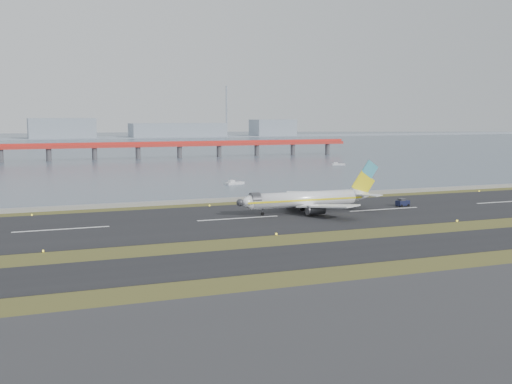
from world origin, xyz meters
The scene contains 12 objects.
ground centered at (0.00, 0.00, 0.00)m, with size 1000.00×1000.00×0.00m, color #3F4B1A.
apron_strip centered at (0.00, -55.00, 0.05)m, with size 1000.00×50.00×0.10m, color #313033.
taxiway_strip centered at (0.00, -12.00, 0.05)m, with size 1000.00×18.00×0.10m, color black.
runway_strip centered at (0.00, 30.00, 0.05)m, with size 1000.00×45.00×0.10m, color black.
seawall centered at (0.00, 60.00, 0.50)m, with size 1000.00×2.50×1.00m, color gray.
bay_water centered at (0.00, 460.00, 0.00)m, with size 1400.00×800.00×1.30m, color #4C596C.
red_pier centered at (20.00, 250.00, 7.28)m, with size 260.00×5.00×10.20m.
far_shoreline centered at (13.62, 620.00, 6.07)m, with size 1400.00×80.00×60.50m.
airliner centered at (19.59, 32.33, 3.46)m, with size 38.52×32.89×12.80m.
pushback_tug centered at (47.79, 33.18, 1.08)m, with size 3.69×2.45×2.22m.
workboat_near centered at (24.74, 102.22, 0.54)m, with size 7.34×4.17×1.70m.
workboat_far centered at (102.42, 167.86, 0.49)m, with size 6.62×3.95×1.54m.
Camera 1 is at (-50.89, -109.99, 23.96)m, focal length 45.00 mm.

